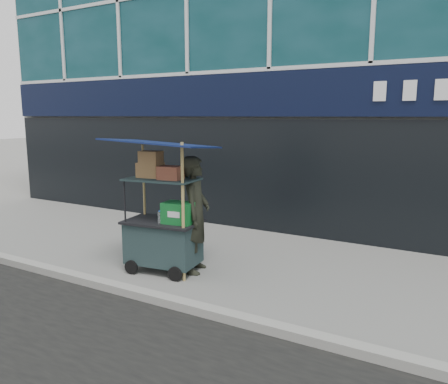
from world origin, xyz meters
The scene contains 4 objects.
ground centered at (0.00, 0.00, 0.00)m, with size 80.00×80.00×0.00m, color gray.
curb centered at (0.00, -0.20, 0.06)m, with size 80.00×0.18×0.12m, color gray.
vendor_cart centered at (-0.43, 0.83, 0.75)m, with size 1.71×1.30×2.14m.
vendor_man centered at (0.02, 1.08, 0.93)m, with size 0.68×0.44×1.85m, color black.
Camera 1 is at (3.73, -4.53, 2.47)m, focal length 35.00 mm.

